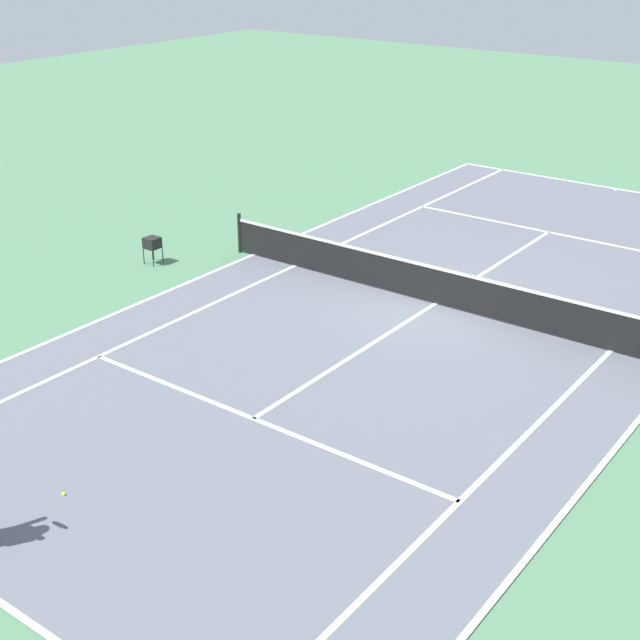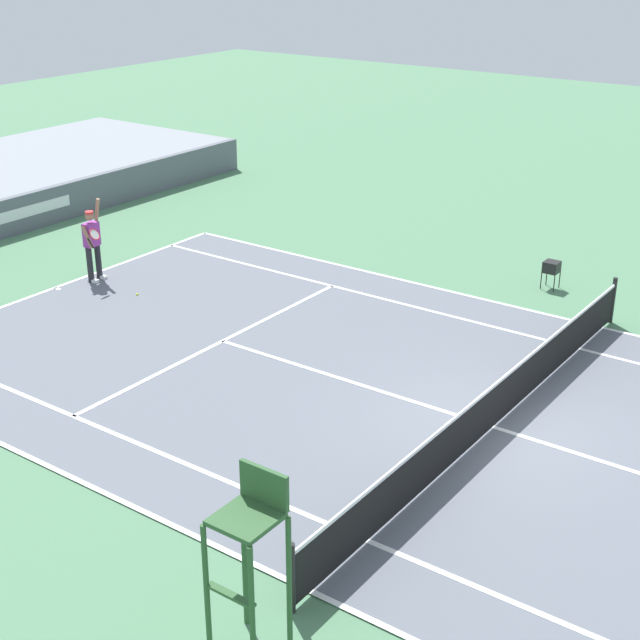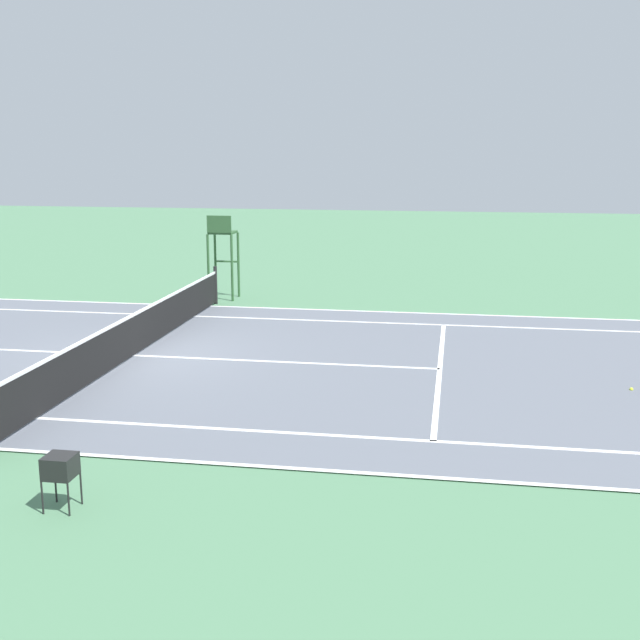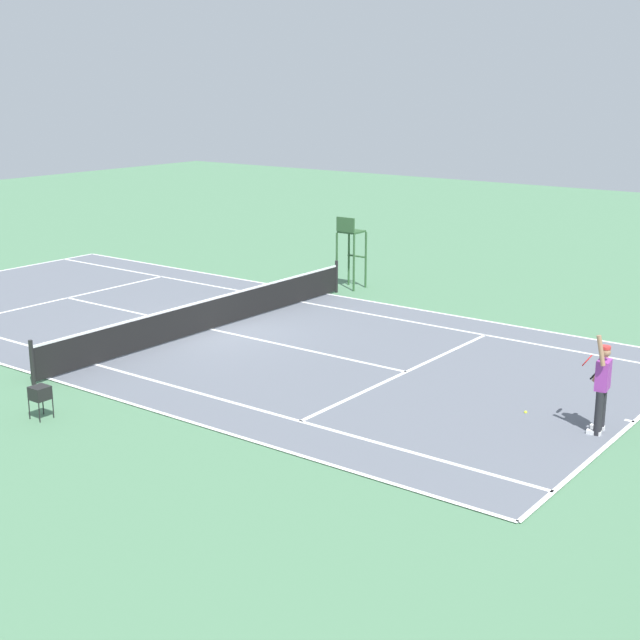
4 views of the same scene
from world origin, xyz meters
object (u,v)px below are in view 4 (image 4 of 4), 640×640
at_px(umpire_chair, 350,243).
at_px(ball_hopper, 40,392).
at_px(tennis_ball, 526,412).
at_px(tennis_player, 602,386).

distance_m(umpire_chair, ball_hopper, 14.06).
height_order(tennis_ball, umpire_chair, umpire_chair).
relative_size(tennis_player, tennis_ball, 30.63).
xyz_separation_m(tennis_ball, umpire_chair, (-7.57, -9.88, 1.52)).
bearing_deg(ball_hopper, umpire_chair, -171.94).
bearing_deg(tennis_player, umpire_chair, -123.84).
distance_m(tennis_player, tennis_ball, 1.88).
height_order(umpire_chair, ball_hopper, umpire_chair).
xyz_separation_m(tennis_player, umpire_chair, (-7.70, -11.49, 0.56)).
bearing_deg(tennis_player, tennis_ball, -94.67).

